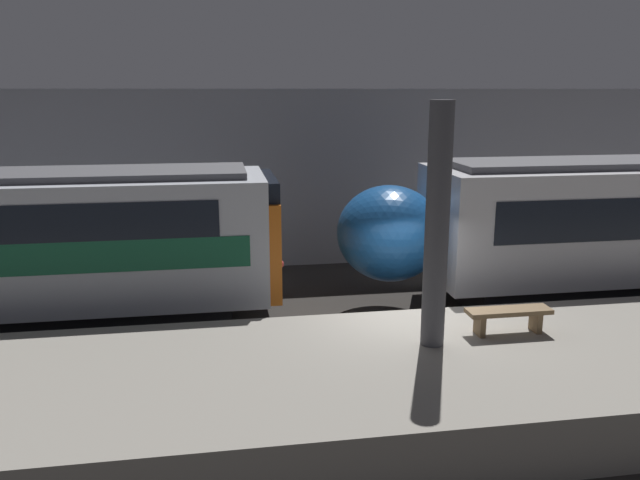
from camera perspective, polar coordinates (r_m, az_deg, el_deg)
name	(u,v)px	position (r m, az deg, el deg)	size (l,w,h in m)	color
ground_plane	(404,354)	(12.70, 7.68, -10.25)	(120.00, 120.00, 0.00)	#282623
platform	(444,382)	(10.63, 11.26, -12.59)	(40.00, 4.37, 0.92)	gray
station_rear_barrier	(339,178)	(18.41, 1.77, 5.64)	(50.00, 0.15, 5.14)	gray
support_pillar_near	(437,227)	(10.26, 10.65, 1.15)	(0.39, 0.39, 4.03)	#47474C
platform_bench	(508,315)	(11.49, 16.85, -6.57)	(1.50, 0.40, 0.45)	brown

